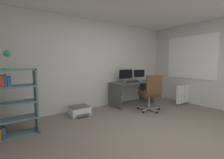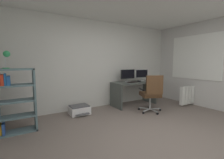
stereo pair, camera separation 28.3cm
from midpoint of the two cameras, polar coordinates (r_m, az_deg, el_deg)
name	(u,v)px [view 2 (the right image)]	position (r m, az deg, el deg)	size (l,w,h in m)	color
ground_plane	(158,142)	(3.02, 18.91, -20.37)	(5.44, 4.84, 0.02)	slate
wall_back	(94,65)	(4.67, -4.60, 5.36)	(5.44, 0.10, 2.51)	silver
window_pane	(195,57)	(5.56, 29.00, 6.98)	(0.01, 1.47, 1.24)	white
window_frame	(195,57)	(5.55, 28.96, 6.99)	(0.02, 1.55, 1.32)	white
desk	(134,88)	(4.98, 9.45, -3.05)	(1.36, 0.64, 0.72)	#454B47
monitor_main	(128,75)	(4.90, 7.35, 1.72)	(0.50, 0.18, 0.37)	#B2B5B7
monitor_secondary	(142,74)	(5.27, 12.06, 1.88)	(0.46, 0.18, 0.36)	#B2B5B7
keyboard	(133,82)	(4.81, 9.07, -0.89)	(0.34, 0.13, 0.02)	black
computer_mouse	(139,81)	(4.99, 11.34, -0.59)	(0.06, 0.10, 0.03)	black
office_chair	(152,92)	(4.31, 15.86, -4.38)	(0.64, 0.67, 1.00)	#B7BABC
bookshelf	(4,102)	(3.40, -32.27, -6.81)	(0.84, 0.29, 1.21)	slate
desk_lamp	(6,56)	(3.32, -31.61, 7.27)	(0.14, 0.11, 0.32)	#31A25D
printer	(79,110)	(4.20, -9.69, -10.67)	(0.49, 0.48, 0.23)	white
radiator	(191,94)	(5.57, 27.88, -4.77)	(1.02, 0.10, 0.54)	white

